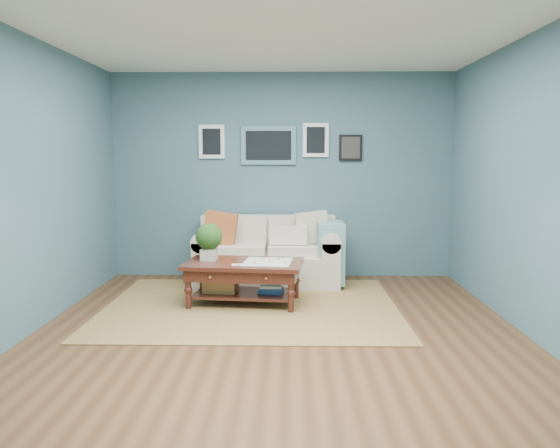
{
  "coord_description": "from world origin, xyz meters",
  "views": [
    {
      "loc": [
        0.11,
        -4.77,
        1.61
      ],
      "look_at": [
        0.0,
        1.0,
        0.89
      ],
      "focal_mm": 35.0,
      "sensor_mm": 36.0,
      "label": 1
    }
  ],
  "objects": [
    {
      "name": "area_rug",
      "position": [
        -0.31,
        0.94,
        0.01
      ],
      "size": [
        3.11,
        2.49,
        0.01
      ],
      "primitive_type": "cube",
      "color": "brown",
      "rests_on": "ground"
    },
    {
      "name": "loveseat",
      "position": [
        -0.1,
        2.02,
        0.38
      ],
      "size": [
        1.84,
        0.83,
        0.94
      ],
      "color": "beige",
      "rests_on": "ground"
    },
    {
      "name": "coffee_table",
      "position": [
        -0.46,
        1.06,
        0.39
      ],
      "size": [
        1.32,
        0.86,
        0.88
      ],
      "rotation": [
        0.0,
        0.0,
        -0.1
      ],
      "color": "black",
      "rests_on": "ground"
    },
    {
      "name": "room_shell",
      "position": [
        -0.0,
        0.06,
        1.36
      ],
      "size": [
        5.0,
        5.02,
        2.7
      ],
      "color": "brown",
      "rests_on": "ground"
    }
  ]
}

